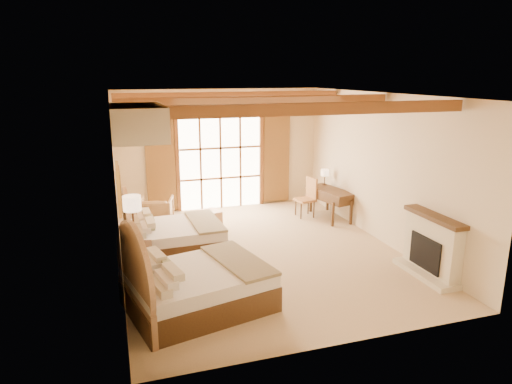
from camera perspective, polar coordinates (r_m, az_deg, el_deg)
name	(u,v)px	position (r m, az deg, el deg)	size (l,w,h in m)	color
floor	(260,252)	(9.53, 0.50, -7.50)	(7.00, 7.00, 0.00)	#D1B78A
wall_back	(220,150)	(12.36, -4.53, 5.31)	(5.50, 5.50, 0.00)	beige
wall_left	(116,187)	(8.62, -17.12, 0.64)	(7.00, 7.00, 0.00)	beige
wall_right	(381,168)	(10.22, 15.36, 2.88)	(7.00, 7.00, 0.00)	beige
ceiling	(260,94)	(8.84, 0.55, 12.10)	(7.00, 7.00, 0.00)	#B87236
ceiling_beams	(260,101)	(8.84, 0.55, 11.33)	(5.39, 4.60, 0.18)	brown
french_doors	(221,163)	(12.37, -4.44, 3.67)	(3.95, 0.08, 2.60)	white
fireplace	(431,249)	(8.88, 21.02, -6.67)	(0.46, 1.40, 1.16)	beige
painting	(119,188)	(7.86, -16.77, 0.47)	(0.06, 0.95, 0.75)	#E0B552
canopy_valance	(138,122)	(6.43, -14.58, 8.48)	(0.70, 1.40, 0.45)	beige
bed_near	(189,284)	(7.29, -8.41, -11.32)	(2.43, 2.02, 1.38)	#4F3819
bed_far	(167,235)	(9.52, -11.07, -5.31)	(1.98, 1.53, 1.28)	#4F3819
nightstand	(136,262)	(8.56, -14.73, -8.41)	(0.52, 0.52, 0.62)	#4F3819
floor_lamp	(132,208)	(8.34, -15.20, -1.98)	(0.32, 0.32, 1.50)	#352115
armchair	(156,212)	(11.18, -12.38, -2.50)	(0.77, 0.80, 0.72)	#A07544
ottoman	(209,218)	(11.13, -5.94, -3.29)	(0.50, 0.50, 0.37)	tan
desk	(330,203)	(11.76, 9.26, -1.32)	(0.88, 1.47, 0.74)	#4F3819
desk_chair	(306,205)	(11.80, 6.23, -1.58)	(0.52, 0.52, 1.01)	#B4754E
desk_lamp	(325,173)	(12.09, 8.61, 2.34)	(0.20, 0.20, 0.41)	#352115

